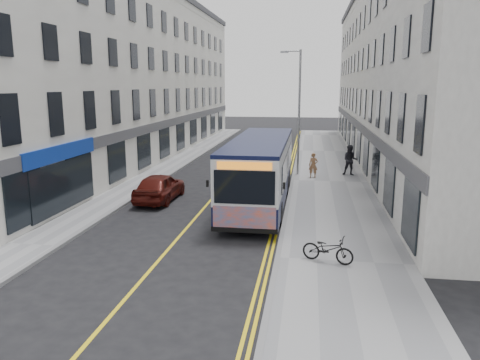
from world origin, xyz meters
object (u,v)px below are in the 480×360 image
(pedestrian_near, at_px, (313,165))
(car_maroon, at_px, (160,187))
(bicycle, at_px, (328,249))
(car_white, at_px, (275,151))
(streetlamp, at_px, (298,108))
(pedestrian_far, at_px, (350,160))
(city_bus, at_px, (260,169))

(pedestrian_near, distance_m, car_maroon, 10.33)
(bicycle, distance_m, car_white, 21.81)
(streetlamp, xyz_separation_m, pedestrian_near, (1.07, -0.98, -3.49))
(streetlamp, relative_size, pedestrian_far, 4.08)
(streetlamp, distance_m, pedestrian_far, 4.74)
(pedestrian_near, height_order, car_maroon, pedestrian_near)
(city_bus, xyz_separation_m, bicycle, (3.06, -7.68, -1.23))
(streetlamp, height_order, car_maroon, streetlamp)
(pedestrian_near, relative_size, car_maroon, 0.37)
(streetlamp, relative_size, pedestrian_near, 5.16)
(bicycle, xyz_separation_m, pedestrian_far, (1.93, 15.52, 0.53))
(city_bus, xyz_separation_m, pedestrian_far, (4.99, 7.84, -0.70))
(car_white, bearing_deg, pedestrian_near, -71.81)
(bicycle, bearing_deg, car_maroon, 65.68)
(pedestrian_near, bearing_deg, pedestrian_far, 28.66)
(car_maroon, bearing_deg, bicycle, 138.29)
(streetlamp, bearing_deg, bicycle, -84.49)
(bicycle, xyz_separation_m, car_white, (-3.35, 21.55, 0.16))
(city_bus, distance_m, pedestrian_far, 9.32)
(car_maroon, bearing_deg, city_bus, -178.61)
(pedestrian_near, distance_m, car_white, 7.71)
(city_bus, xyz_separation_m, car_maroon, (-5.17, -0.01, -1.08))
(streetlamp, distance_m, pedestrian_near, 3.78)
(city_bus, relative_size, car_maroon, 2.67)
(bicycle, height_order, pedestrian_far, pedestrian_far)
(bicycle, relative_size, pedestrian_far, 0.88)
(city_bus, distance_m, car_maroon, 5.28)
(city_bus, height_order, car_maroon, city_bus)
(city_bus, relative_size, pedestrian_near, 7.29)
(car_white, bearing_deg, pedestrian_far, -52.98)
(city_bus, distance_m, car_white, 13.92)
(bicycle, bearing_deg, pedestrian_near, 20.33)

